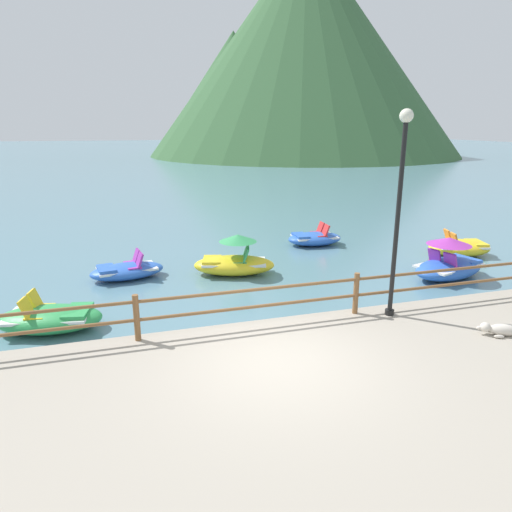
{
  "coord_description": "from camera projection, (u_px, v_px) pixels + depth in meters",
  "views": [
    {
      "loc": [
        -2.48,
        -7.02,
        4.5
      ],
      "look_at": [
        1.07,
        5.0,
        0.9
      ],
      "focal_mm": 32.17,
      "sensor_mm": 36.0,
      "label": 1
    }
  ],
  "objects": [
    {
      "name": "promenade_dock",
      "position": [
        330.0,
        449.0,
        6.31
      ],
      "size": [
        28.0,
        8.0,
        0.4
      ],
      "primitive_type": "cube",
      "color": "#A39989",
      "rests_on": "ground"
    },
    {
      "name": "lamp_post",
      "position": [
        399.0,
        197.0,
        9.55
      ],
      "size": [
        0.28,
        0.28,
        4.41
      ],
      "color": "black",
      "rests_on": "promenade_dock"
    },
    {
      "name": "dog_resting",
      "position": [
        501.0,
        329.0,
        9.24
      ],
      "size": [
        1.01,
        0.53,
        0.26
      ],
      "color": "beige",
      "rests_on": "promenade_dock"
    },
    {
      "name": "pedal_boat_0",
      "position": [
        460.0,
        247.0,
        16.31
      ],
      "size": [
        2.45,
        1.87,
        0.89
      ],
      "color": "yellow",
      "rests_on": "ground"
    },
    {
      "name": "pedal_boat_6",
      "position": [
        449.0,
        264.0,
        13.89
      ],
      "size": [
        2.84,
        2.01,
        1.28
      ],
      "color": "blue",
      "rests_on": "ground"
    },
    {
      "name": "pedal_boat_4",
      "position": [
        50.0,
        318.0,
        10.35
      ],
      "size": [
        2.54,
        1.7,
        0.88
      ],
      "color": "green",
      "rests_on": "ground"
    },
    {
      "name": "pedal_boat_3",
      "position": [
        234.0,
        261.0,
        14.21
      ],
      "size": [
        2.73,
        1.83,
        1.27
      ],
      "color": "yellow",
      "rests_on": "ground"
    },
    {
      "name": "dock_railing",
      "position": [
        254.0,
        300.0,
        9.55
      ],
      "size": [
        23.92,
        0.12,
        0.95
      ],
      "color": "brown",
      "rests_on": "promenade_dock"
    },
    {
      "name": "pedal_boat_2",
      "position": [
        314.0,
        238.0,
        17.75
      ],
      "size": [
        2.15,
        1.35,
        0.84
      ],
      "color": "blue",
      "rests_on": "ground"
    },
    {
      "name": "pedal_boat_5",
      "position": [
        127.0,
        270.0,
        13.88
      ],
      "size": [
        2.35,
        1.51,
        0.81
      ],
      "color": "blue",
      "rests_on": "ground"
    },
    {
      "name": "cliff_headland",
      "position": [
        293.0,
        56.0,
        68.43
      ],
      "size": [
        46.54,
        46.54,
        30.57
      ],
      "color": "#386038",
      "rests_on": "ground"
    },
    {
      "name": "ground_plane",
      "position": [
        145.0,
        172.0,
        45.26
      ],
      "size": [
        200.0,
        200.0,
        0.0
      ],
      "primitive_type": "plane",
      "color": "slate"
    }
  ]
}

